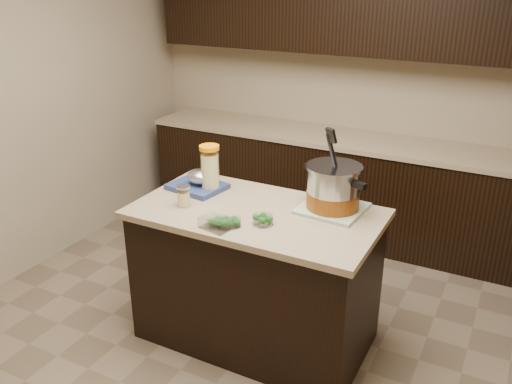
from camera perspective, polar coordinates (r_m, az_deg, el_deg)
ground_plane at (r=3.67m, az=0.00°, el=-14.86°), size 4.00×4.00×0.00m
room_shell at (r=2.96m, az=0.00°, el=12.51°), size 4.04×4.04×2.72m
back_cabinets at (r=4.71m, az=9.89°, el=6.32°), size 3.60×0.63×2.33m
island at (r=3.42m, az=0.00°, el=-8.82°), size 1.46×0.81×0.90m
dish_towel at (r=3.24m, az=8.02°, el=-1.72°), size 0.39×0.39×0.02m
stock_pot at (r=3.20m, az=8.13°, el=0.23°), size 0.44×0.43×0.47m
lemonade_pitcher at (r=3.43m, az=-4.86°, el=2.22°), size 0.14×0.14×0.31m
mason_jar at (r=3.28m, az=-7.63°, el=-0.46°), size 0.10×0.10×0.14m
broccoli_tub_left at (r=3.03m, az=0.73°, el=-2.96°), size 0.13×0.13×0.06m
broccoli_tub_right at (r=3.02m, az=-2.58°, el=-3.18°), size 0.13×0.13×0.05m
broccoli_tub_rect at (r=3.00m, az=-4.23°, el=-3.32°), size 0.19×0.15×0.06m
blue_tray at (r=3.52m, az=-6.09°, el=0.97°), size 0.38×0.32×0.13m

